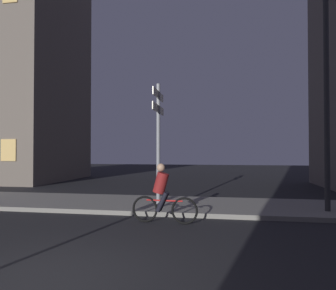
# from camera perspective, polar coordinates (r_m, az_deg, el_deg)

# --- Properties ---
(ground_plane) EXTENTS (80.00, 80.00, 0.00)m
(ground_plane) POSITION_cam_1_polar(r_m,az_deg,el_deg) (5.29, -22.72, -22.63)
(ground_plane) COLOR #232326
(sidewalk_kerb) EXTENTS (40.00, 3.30, 0.14)m
(sidewalk_kerb) POSITION_cam_1_polar(r_m,az_deg,el_deg) (11.14, -4.13, -10.82)
(sidewalk_kerb) COLOR gray
(sidewalk_kerb) RESTS_ON ground_plane
(signpost) EXTENTS (0.12, 1.69, 3.96)m
(signpost) POSITION_cam_1_polar(r_m,az_deg,el_deg) (9.89, -1.81, 2.25)
(signpost) COLOR gray
(signpost) RESTS_ON sidewalk_kerb
(street_lamp) EXTENTS (1.27, 0.28, 6.89)m
(street_lamp) POSITION_cam_1_polar(r_m,az_deg,el_deg) (10.79, 27.84, 10.58)
(street_lamp) COLOR #2D2D30
(street_lamp) RESTS_ON sidewalk_kerb
(cyclist) EXTENTS (1.82, 0.35, 1.61)m
(cyclist) POSITION_cam_1_polar(r_m,az_deg,el_deg) (8.47, -1.00, -9.26)
(cyclist) COLOR black
(cyclist) RESTS_ON ground_plane
(building_left_block) EXTENTS (8.77, 7.53, 20.45)m
(building_left_block) POSITION_cam_1_polar(r_m,az_deg,el_deg) (25.17, -27.28, 18.21)
(building_left_block) COLOR #6B6056
(building_left_block) RESTS_ON ground_plane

